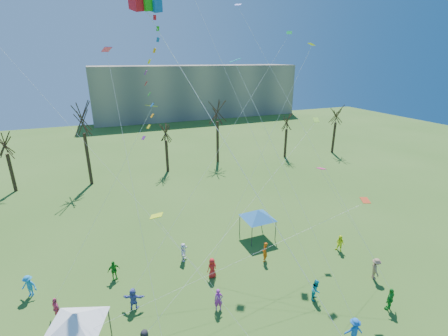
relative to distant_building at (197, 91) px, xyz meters
name	(u,v)px	position (x,y,z in m)	size (l,w,h in m)	color
distant_building	(197,91)	(0.00, 0.00, 0.00)	(60.00, 14.00, 15.00)	gray
bare_tree_row	(158,128)	(-20.50, -46.40, -0.41)	(68.89, 8.96, 11.60)	black
big_box_kite	(155,81)	(-25.28, -74.10, 8.30)	(4.60, 7.36, 22.81)	red
canopy_tent_white	(74,321)	(-31.36, -76.65, -4.74)	(4.10, 4.10, 3.26)	#3F3F44
canopy_tent_blue	(258,214)	(-15.25, -68.74, -4.93)	(4.04, 4.04, 3.03)	#3F3F44
festival_crowd	(205,302)	(-23.25, -76.18, -6.62)	(27.00, 13.60, 1.86)	red
small_kites_aloft	(216,107)	(-20.36, -70.99, 6.09)	(26.64, 17.15, 34.98)	orange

